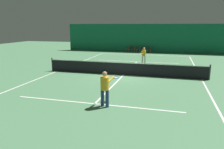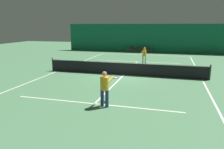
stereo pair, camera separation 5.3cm
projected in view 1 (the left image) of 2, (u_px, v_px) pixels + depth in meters
ground_plane at (124, 75)px, 16.36m from camera, size 60.00×60.00×0.00m
backdrop_curtain at (147, 38)px, 29.94m from camera, size 23.00×0.12×3.86m
court_line_baseline_far at (144, 55)px, 27.56m from camera, size 11.00×0.10×0.00m
court_line_service_far at (137, 62)px, 22.38m from camera, size 8.25×0.10×0.00m
court_line_service_near at (95, 104)px, 10.33m from camera, size 8.25×0.10×0.00m
court_line_sideline_left at (58, 71)px, 17.77m from camera, size 0.10×23.80×0.00m
court_line_sideline_right at (202, 80)px, 14.95m from camera, size 0.10×23.80×0.00m
court_line_centre at (124, 75)px, 16.36m from camera, size 0.10×12.80×0.00m
tennis_net at (124, 68)px, 16.25m from camera, size 12.00×0.10×1.07m
player_near at (105, 86)px, 9.80m from camera, size 0.70×1.39×1.65m
player_far at (144, 54)px, 20.87m from camera, size 0.51×1.35×1.59m
courtside_chair_0 at (128, 49)px, 30.38m from camera, size 0.44×0.44×0.84m
courtside_chair_1 at (134, 49)px, 30.19m from camera, size 0.44×0.44×0.84m
courtside_chair_2 at (139, 49)px, 30.00m from camera, size 0.44×0.44×0.84m
courtside_chair_3 at (144, 49)px, 29.81m from camera, size 0.44×0.44×0.84m
courtside_chair_4 at (150, 49)px, 29.62m from camera, size 0.44×0.44×0.84m
tennis_ball at (114, 76)px, 15.73m from camera, size 0.07×0.07×0.07m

